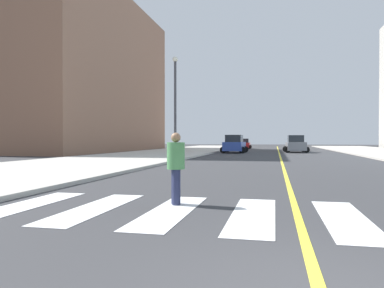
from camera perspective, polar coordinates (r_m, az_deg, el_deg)
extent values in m
cube|color=#B2ADA3|center=(26.69, -13.61, -2.53)|extent=(10.00, 120.00, 0.15)
cube|color=silver|center=(9.96, -23.85, -8.47)|extent=(0.90, 4.00, 0.01)
cube|color=silver|center=(9.03, -14.48, -9.39)|extent=(0.90, 4.00, 0.01)
cube|color=silver|center=(8.38, -3.27, -10.16)|extent=(0.90, 4.00, 0.01)
cube|color=silver|center=(8.09, 9.32, -10.57)|extent=(0.90, 4.00, 0.01)
cube|color=silver|center=(8.19, 22.22, -10.47)|extent=(0.90, 4.00, 0.01)
cube|color=yellow|center=(43.95, 13.12, -1.34)|extent=(0.16, 80.00, 0.01)
cube|color=brown|center=(54.24, -17.42, 9.77)|extent=(16.00, 32.00, 20.25)
cube|color=red|center=(62.38, 7.97, -0.16)|extent=(1.73, 3.76, 0.80)
cube|color=#1E2328|center=(62.15, 7.96, 0.50)|extent=(1.44, 1.88, 0.68)
cylinder|color=black|center=(63.49, 8.82, -0.42)|extent=(0.61, 0.20, 0.61)
cylinder|color=black|center=(63.61, 7.27, -0.42)|extent=(0.61, 0.20, 0.61)
cylinder|color=black|center=(61.17, 8.70, -0.47)|extent=(0.61, 0.20, 0.61)
cylinder|color=black|center=(61.30, 7.09, -0.46)|extent=(0.61, 0.20, 0.61)
cube|color=silver|center=(52.19, 15.31, -0.32)|extent=(1.86, 3.95, 0.84)
cube|color=#1E2328|center=(52.42, 15.29, 0.51)|extent=(1.53, 1.99, 0.71)
cylinder|color=black|center=(50.93, 14.39, -0.71)|extent=(0.64, 0.22, 0.63)
cylinder|color=black|center=(51.06, 16.42, -0.71)|extent=(0.64, 0.22, 0.63)
cylinder|color=black|center=(53.35, 14.25, -0.64)|extent=(0.64, 0.22, 0.63)
cylinder|color=black|center=(53.48, 16.18, -0.65)|extent=(0.64, 0.22, 0.63)
cube|color=#2D479E|center=(43.59, 6.49, -0.35)|extent=(2.27, 4.72, 0.99)
cube|color=#1E2328|center=(43.31, 6.44, 0.83)|extent=(1.85, 2.38, 0.84)
cylinder|color=black|center=(44.89, 8.11, -0.81)|extent=(0.76, 0.27, 0.75)
cylinder|color=black|center=(45.18, 5.41, -0.80)|extent=(0.76, 0.27, 0.75)
cylinder|color=black|center=(42.03, 7.66, -0.91)|extent=(0.76, 0.27, 0.75)
cylinder|color=black|center=(42.35, 4.78, -0.90)|extent=(0.76, 0.27, 0.75)
cube|color=slate|center=(46.03, 15.51, -0.32)|extent=(2.23, 4.66, 0.98)
cube|color=#1E2328|center=(46.29, 15.48, 0.78)|extent=(1.83, 2.35, 0.83)
cylinder|color=black|center=(44.54, 14.30, -0.84)|extent=(0.75, 0.27, 0.74)
cylinder|color=black|center=(44.72, 17.02, -0.85)|extent=(0.75, 0.27, 0.74)
cylinder|color=black|center=(47.38, 14.08, -0.75)|extent=(0.75, 0.27, 0.74)
cylinder|color=black|center=(47.55, 16.63, -0.75)|extent=(0.75, 0.27, 0.74)
cylinder|color=#232847|center=(9.22, -2.55, -6.47)|extent=(0.20, 0.20, 0.86)
cylinder|color=#232847|center=(9.04, -2.40, -6.62)|extent=(0.20, 0.20, 0.86)
cylinder|color=#47844C|center=(9.06, -2.48, -1.79)|extent=(0.43, 0.43, 0.65)
sphere|color=#936B4C|center=(9.06, -2.48, 1.00)|extent=(0.23, 0.23, 0.23)
cylinder|color=#38383D|center=(30.12, -2.57, 5.33)|extent=(0.20, 0.20, 7.69)
sphere|color=silver|center=(30.70, -2.57, 12.78)|extent=(0.44, 0.44, 0.44)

